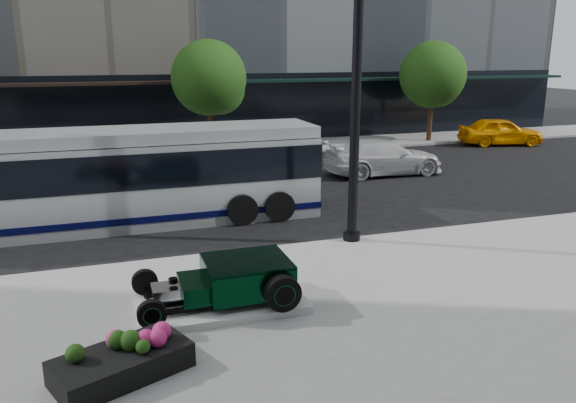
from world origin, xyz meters
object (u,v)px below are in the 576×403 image
object	(u,v)px
flower_planter	(122,362)
white_sedan	(384,157)
lamppost	(356,96)
transit_bus	(124,177)
yellow_taxi	(501,131)
hot_rod	(237,278)

from	to	relation	value
flower_planter	white_sedan	distance (m)	17.37
lamppost	transit_bus	bearing A→B (deg)	145.64
lamppost	transit_bus	world-z (taller)	lamppost
flower_planter	yellow_taxi	xyz separation A→B (m)	(21.65, 18.08, 0.41)
transit_bus	yellow_taxi	bearing A→B (deg)	23.16
hot_rod	transit_bus	bearing A→B (deg)	104.77
hot_rod	white_sedan	xyz separation A→B (m)	(9.14, 11.00, 0.06)
yellow_taxi	flower_planter	bearing A→B (deg)	144.20
hot_rod	lamppost	distance (m)	6.04
hot_rod	lamppost	bearing A→B (deg)	37.36
transit_bus	white_sedan	distance (m)	11.71
lamppost	yellow_taxi	size ratio (longest dim) A/B	1.85
white_sedan	yellow_taxi	bearing A→B (deg)	-62.03
flower_planter	transit_bus	size ratio (longest dim) A/B	0.19
yellow_taxi	lamppost	bearing A→B (deg)	144.78
hot_rod	yellow_taxi	world-z (taller)	yellow_taxi
hot_rod	flower_planter	xyz separation A→B (m)	(-2.38, -2.00, -0.33)
lamppost	flower_planter	bearing A→B (deg)	-141.57
lamppost	transit_bus	distance (m)	7.53
yellow_taxi	hot_rod	bearing A→B (deg)	144.16
flower_planter	transit_bus	bearing A→B (deg)	86.71
transit_bus	white_sedan	world-z (taller)	transit_bus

